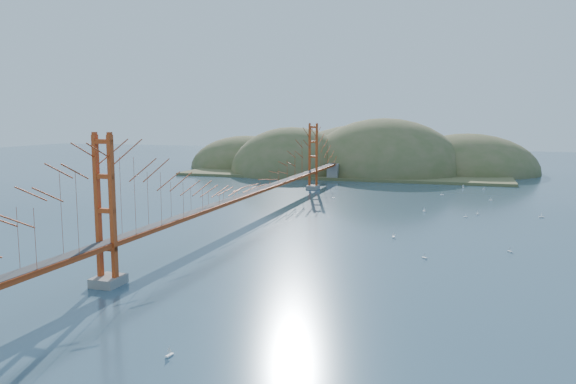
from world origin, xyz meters
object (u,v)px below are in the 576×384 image
(sailboat_0, at_px, (394,236))
(sailboat_1, at_px, (466,216))
(sailboat_2, at_px, (424,257))
(bridge, at_px, (251,163))

(sailboat_0, height_order, sailboat_1, sailboat_0)
(sailboat_1, relative_size, sailboat_2, 0.95)
(sailboat_1, bearing_deg, bridge, -161.36)
(sailboat_1, bearing_deg, sailboat_0, -115.91)
(bridge, bearing_deg, sailboat_2, -32.62)
(sailboat_0, relative_size, sailboat_2, 1.14)
(sailboat_0, bearing_deg, sailboat_1, 64.09)
(sailboat_0, distance_m, sailboat_2, 8.98)
(bridge, height_order, sailboat_2, bridge)
(bridge, relative_size, sailboat_0, 138.06)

